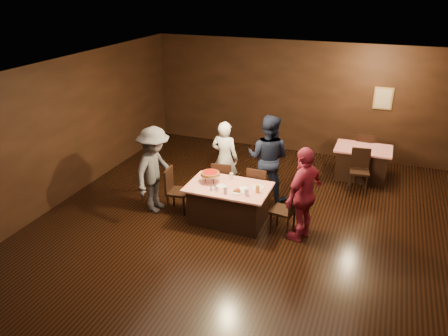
{
  "coord_description": "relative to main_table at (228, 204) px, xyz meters",
  "views": [
    {
      "loc": [
        2.27,
        -6.4,
        4.51
      ],
      "look_at": [
        -0.55,
        1.02,
        1.0
      ],
      "focal_mm": 35.0,
      "sensor_mm": 36.0,
      "label": 1
    }
  ],
  "objects": [
    {
      "name": "diner_grey_knit",
      "position": [
        -1.57,
        -0.08,
        0.52
      ],
      "size": [
        0.73,
        1.2,
        1.81
      ],
      "primitive_type": "imported",
      "rotation": [
        0.0,
        0.0,
        1.52
      ],
      "color": "#4D4C51",
      "rests_on": "ground"
    },
    {
      "name": "chair_back_near",
      "position": [
        2.28,
        2.36,
        0.09
      ],
      "size": [
        0.46,
        0.46,
        0.95
      ],
      "primitive_type": "cube",
      "rotation": [
        0.0,
        0.0,
        0.11
      ],
      "color": "black",
      "rests_on": "ground"
    },
    {
      "name": "chair_far_right",
      "position": [
        0.4,
        0.75,
        0.09
      ],
      "size": [
        0.43,
        0.43,
        0.95
      ],
      "primitive_type": "cube",
      "rotation": [
        0.0,
        0.0,
        3.11
      ],
      "color": "black",
      "rests_on": "ground"
    },
    {
      "name": "diner_white_jacket",
      "position": [
        -0.51,
        1.12,
        0.46
      ],
      "size": [
        0.64,
        0.44,
        1.69
      ],
      "primitive_type": "imported",
      "rotation": [
        0.0,
        0.0,
        3.08
      ],
      "color": "silver",
      "rests_on": "ground"
    },
    {
      "name": "main_table",
      "position": [
        0.0,
        0.0,
        0.0
      ],
      "size": [
        1.6,
        1.0,
        0.77
      ],
      "primitive_type": "cube",
      "color": "red",
      "rests_on": "ground"
    },
    {
      "name": "chair_back_far",
      "position": [
        2.28,
        3.66,
        0.09
      ],
      "size": [
        0.43,
        0.43,
        0.95
      ],
      "primitive_type": "cube",
      "rotation": [
        0.0,
        0.0,
        3.12
      ],
      "color": "black",
      "rests_on": "ground"
    },
    {
      "name": "condiments",
      "position": [
        -0.18,
        -0.28,
        0.43
      ],
      "size": [
        0.17,
        0.1,
        0.09
      ],
      "color": "silver",
      "rests_on": "main_table"
    },
    {
      "name": "chair_far_left",
      "position": [
        -0.4,
        0.75,
        0.09
      ],
      "size": [
        0.48,
        0.48,
        0.95
      ],
      "primitive_type": "cube",
      "rotation": [
        0.0,
        0.0,
        3.29
      ],
      "color": "black",
      "rests_on": "ground"
    },
    {
      "name": "diner_red_shirt",
      "position": [
        1.47,
        -0.07,
        0.52
      ],
      "size": [
        0.79,
        1.15,
        1.81
      ],
      "primitive_type": "imported",
      "rotation": [
        0.0,
        0.0,
        -1.93
      ],
      "color": "#A42741",
      "rests_on": "ground"
    },
    {
      "name": "room",
      "position": [
        0.35,
        -0.71,
        1.75
      ],
      "size": [
        10.0,
        10.04,
        3.02
      ],
      "color": "black",
      "rests_on": "ground"
    },
    {
      "name": "chair_end_left",
      "position": [
        -1.1,
        0.0,
        0.09
      ],
      "size": [
        0.47,
        0.47,
        0.95
      ],
      "primitive_type": "cube",
      "rotation": [
        0.0,
        0.0,
        1.69
      ],
      "color": "black",
      "rests_on": "ground"
    },
    {
      "name": "diner_navy_hoodie",
      "position": [
        0.44,
        1.23,
        0.57
      ],
      "size": [
        0.95,
        0.76,
        1.9
      ],
      "primitive_type": "imported",
      "rotation": [
        0.0,
        0.0,
        3.1
      ],
      "color": "black",
      "rests_on": "ground"
    },
    {
      "name": "pizza_stand",
      "position": [
        -0.4,
        0.05,
        0.57
      ],
      "size": [
        0.38,
        0.38,
        0.22
      ],
      "color": "black",
      "rests_on": "main_table"
    },
    {
      "name": "chair_end_right",
      "position": [
        1.1,
        0.0,
        0.09
      ],
      "size": [
        0.47,
        0.47,
        0.95
      ],
      "primitive_type": "cube",
      "rotation": [
        0.0,
        0.0,
        -1.7
      ],
      "color": "black",
      "rests_on": "ground"
    },
    {
      "name": "plate_with_slice",
      "position": [
        0.25,
        -0.18,
        0.41
      ],
      "size": [
        0.25,
        0.25,
        0.06
      ],
      "color": "white",
      "rests_on": "main_table"
    },
    {
      "name": "napkin_center",
      "position": [
        0.3,
        0.0,
        0.39
      ],
      "size": [
        0.19,
        0.19,
        0.01
      ],
      "primitive_type": "cube",
      "rotation": [
        0.0,
        0.0,
        0.21
      ],
      "color": "white",
      "rests_on": "main_table"
    },
    {
      "name": "back_table",
      "position": [
        2.28,
        3.06,
        0.0
      ],
      "size": [
        1.3,
        0.9,
        0.77
      ],
      "primitive_type": "cube",
      "color": "red",
      "rests_on": "ground"
    },
    {
      "name": "plate_empty",
      "position": [
        0.55,
        0.15,
        0.39
      ],
      "size": [
        0.25,
        0.25,
        0.01
      ],
      "primitive_type": "cylinder",
      "color": "white",
      "rests_on": "main_table"
    },
    {
      "name": "napkin_left",
      "position": [
        -0.15,
        -0.05,
        0.39
      ],
      "size": [
        0.21,
        0.21,
        0.01
      ],
      "primitive_type": "cube",
      "rotation": [
        0.0,
        0.0,
        -0.35
      ],
      "color": "white",
      "rests_on": "main_table"
    },
    {
      "name": "glass_amber",
      "position": [
        0.6,
        -0.05,
        0.46
      ],
      "size": [
        0.08,
        0.08,
        0.14
      ],
      "primitive_type": "cylinder",
      "color": "#BF7F26",
      "rests_on": "main_table"
    },
    {
      "name": "glass_front_right",
      "position": [
        0.45,
        -0.25,
        0.46
      ],
      "size": [
        0.08,
        0.08,
        0.14
      ],
      "primitive_type": "cylinder",
      "color": "silver",
      "rests_on": "main_table"
    },
    {
      "name": "glass_back",
      "position": [
        -0.05,
        0.3,
        0.46
      ],
      "size": [
        0.08,
        0.08,
        0.14
      ],
      "primitive_type": "cylinder",
      "color": "silver",
      "rests_on": "main_table"
    },
    {
      "name": "glass_front_left",
      "position": [
        0.05,
        -0.3,
        0.46
      ],
      "size": [
        0.08,
        0.08,
        0.14
      ],
      "primitive_type": "cylinder",
      "color": "silver",
      "rests_on": "main_table"
    }
  ]
}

